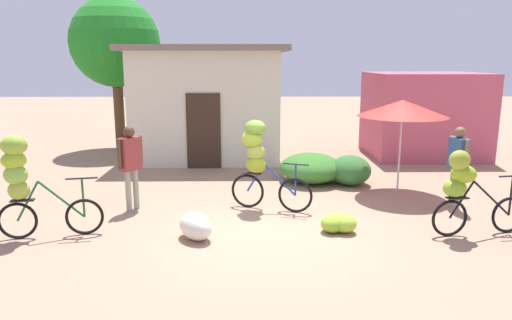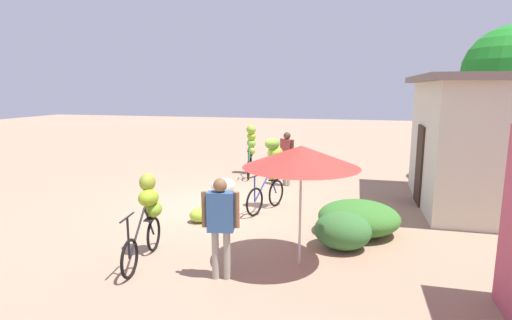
{
  "view_description": "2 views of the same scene",
  "coord_description": "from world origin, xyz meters",
  "px_view_note": "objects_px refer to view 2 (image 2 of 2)",
  "views": [
    {
      "loc": [
        -0.28,
        -7.63,
        2.86
      ],
      "look_at": [
        -0.15,
        1.7,
        0.88
      ],
      "focal_mm": 33.33,
      "sensor_mm": 36.0,
      "label": 1
    },
    {
      "loc": [
        9.28,
        3.23,
        2.92
      ],
      "look_at": [
        0.08,
        0.93,
        1.23
      ],
      "focal_mm": 28.18,
      "sensor_mm": 36.0,
      "label": 2
    }
  ],
  "objects_px": {
    "bicycle_center_loaded": "(148,210)",
    "person_vendor": "(221,218)",
    "building_low": "(496,142)",
    "bicycle_leftmost": "(251,145)",
    "market_umbrella": "(301,157)",
    "tree_behind_building": "(511,74)",
    "person_bystander": "(287,153)",
    "banana_pile_on_ground": "(202,214)",
    "bicycle_near_pile": "(272,167)",
    "produce_sack": "(223,186)"
  },
  "relations": [
    {
      "from": "market_umbrella",
      "to": "tree_behind_building",
      "type": "bearing_deg",
      "value": 144.69
    },
    {
      "from": "bicycle_near_pile",
      "to": "banana_pile_on_ground",
      "type": "relative_size",
      "value": 2.26
    },
    {
      "from": "building_low",
      "to": "person_vendor",
      "type": "bearing_deg",
      "value": -45.12
    },
    {
      "from": "bicycle_leftmost",
      "to": "building_low",
      "type": "bearing_deg",
      "value": 70.68
    },
    {
      "from": "market_umbrella",
      "to": "produce_sack",
      "type": "relative_size",
      "value": 2.89
    },
    {
      "from": "bicycle_near_pile",
      "to": "bicycle_center_loaded",
      "type": "xyz_separation_m",
      "value": [
        3.33,
        -1.51,
        -0.19
      ]
    },
    {
      "from": "bicycle_leftmost",
      "to": "person_bystander",
      "type": "bearing_deg",
      "value": 47.91
    },
    {
      "from": "bicycle_leftmost",
      "to": "banana_pile_on_ground",
      "type": "bearing_deg",
      "value": 2.34
    },
    {
      "from": "bicycle_center_loaded",
      "to": "person_bystander",
      "type": "distance_m",
      "value": 5.96
    },
    {
      "from": "tree_behind_building",
      "to": "banana_pile_on_ground",
      "type": "xyz_separation_m",
      "value": [
        5.69,
        -7.7,
        -3.21
      ]
    },
    {
      "from": "banana_pile_on_ground",
      "to": "bicycle_center_loaded",
      "type": "bearing_deg",
      "value": -5.6
    },
    {
      "from": "bicycle_center_loaded",
      "to": "person_vendor",
      "type": "bearing_deg",
      "value": 71.12
    },
    {
      "from": "bicycle_near_pile",
      "to": "market_umbrella",
      "type": "bearing_deg",
      "value": 20.05
    },
    {
      "from": "building_low",
      "to": "tree_behind_building",
      "type": "height_order",
      "value": "tree_behind_building"
    },
    {
      "from": "bicycle_near_pile",
      "to": "banana_pile_on_ground",
      "type": "bearing_deg",
      "value": -44.69
    },
    {
      "from": "person_bystander",
      "to": "person_vendor",
      "type": "bearing_deg",
      "value": 0.52
    },
    {
      "from": "bicycle_center_loaded",
      "to": "bicycle_leftmost",
      "type": "bearing_deg",
      "value": -179.91
    },
    {
      "from": "building_low",
      "to": "bicycle_leftmost",
      "type": "height_order",
      "value": "building_low"
    },
    {
      "from": "bicycle_center_loaded",
      "to": "building_low",
      "type": "bearing_deg",
      "value": 124.85
    },
    {
      "from": "market_umbrella",
      "to": "bicycle_leftmost",
      "type": "bearing_deg",
      "value": -158.92
    },
    {
      "from": "market_umbrella",
      "to": "bicycle_near_pile",
      "type": "height_order",
      "value": "market_umbrella"
    },
    {
      "from": "building_low",
      "to": "bicycle_near_pile",
      "type": "bearing_deg",
      "value": -75.23
    },
    {
      "from": "building_low",
      "to": "bicycle_center_loaded",
      "type": "relative_size",
      "value": 2.71
    },
    {
      "from": "banana_pile_on_ground",
      "to": "person_bystander",
      "type": "height_order",
      "value": "person_bystander"
    },
    {
      "from": "tree_behind_building",
      "to": "bicycle_leftmost",
      "type": "relative_size",
      "value": 2.82
    },
    {
      "from": "bicycle_near_pile",
      "to": "bicycle_leftmost",
      "type": "bearing_deg",
      "value": -158.09
    },
    {
      "from": "tree_behind_building",
      "to": "bicycle_center_loaded",
      "type": "relative_size",
      "value": 2.84
    },
    {
      "from": "building_low",
      "to": "person_vendor",
      "type": "xyz_separation_m",
      "value": [
        5.24,
        -5.26,
        -0.66
      ]
    },
    {
      "from": "bicycle_leftmost",
      "to": "person_vendor",
      "type": "distance_m",
      "value": 7.77
    },
    {
      "from": "person_vendor",
      "to": "person_bystander",
      "type": "distance_m",
      "value": 6.29
    },
    {
      "from": "produce_sack",
      "to": "person_bystander",
      "type": "distance_m",
      "value": 2.23
    },
    {
      "from": "bicycle_leftmost",
      "to": "bicycle_center_loaded",
      "type": "height_order",
      "value": "bicycle_leftmost"
    },
    {
      "from": "market_umbrella",
      "to": "person_vendor",
      "type": "distance_m",
      "value": 1.61
    },
    {
      "from": "building_low",
      "to": "person_bystander",
      "type": "xyz_separation_m",
      "value": [
        -1.05,
        -5.32,
        -0.64
      ]
    },
    {
      "from": "market_umbrella",
      "to": "bicycle_near_pile",
      "type": "relative_size",
      "value": 1.16
    },
    {
      "from": "bicycle_near_pile",
      "to": "person_vendor",
      "type": "xyz_separation_m",
      "value": [
        3.85,
        0.01,
        -0.05
      ]
    },
    {
      "from": "person_vendor",
      "to": "produce_sack",
      "type": "bearing_deg",
      "value": -161.69
    },
    {
      "from": "person_bystander",
      "to": "banana_pile_on_ground",
      "type": "bearing_deg",
      "value": -18.57
    },
    {
      "from": "tree_behind_building",
      "to": "bicycle_near_pile",
      "type": "bearing_deg",
      "value": -55.65
    },
    {
      "from": "tree_behind_building",
      "to": "market_umbrella",
      "type": "relative_size",
      "value": 2.36
    },
    {
      "from": "bicycle_leftmost",
      "to": "person_bystander",
      "type": "xyz_separation_m",
      "value": [
        1.33,
        1.47,
        -0.0
      ]
    },
    {
      "from": "bicycle_near_pile",
      "to": "bicycle_center_loaded",
      "type": "bearing_deg",
      "value": -24.32
    },
    {
      "from": "building_low",
      "to": "bicycle_leftmost",
      "type": "relative_size",
      "value": 2.69
    },
    {
      "from": "market_umbrella",
      "to": "bicycle_center_loaded",
      "type": "distance_m",
      "value": 2.83
    },
    {
      "from": "building_low",
      "to": "tree_behind_building",
      "type": "distance_m",
      "value": 3.61
    },
    {
      "from": "market_umbrella",
      "to": "banana_pile_on_ground",
      "type": "bearing_deg",
      "value": -125.75
    },
    {
      "from": "banana_pile_on_ground",
      "to": "person_bystander",
      "type": "xyz_separation_m",
      "value": [
        -3.76,
        1.26,
        0.84
      ]
    },
    {
      "from": "person_vendor",
      "to": "person_bystander",
      "type": "relative_size",
      "value": 0.98
    },
    {
      "from": "bicycle_leftmost",
      "to": "person_vendor",
      "type": "bearing_deg",
      "value": 11.35
    },
    {
      "from": "tree_behind_building",
      "to": "produce_sack",
      "type": "distance_m",
      "value": 9.21
    }
  ]
}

